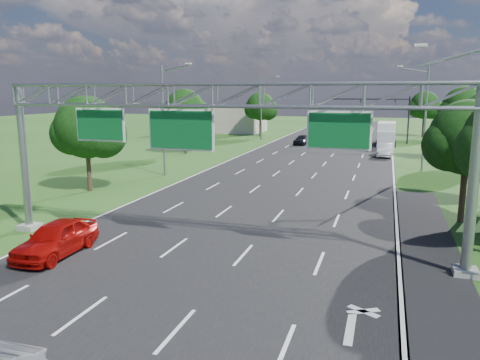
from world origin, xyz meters
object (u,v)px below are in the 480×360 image
at_px(box_truck, 386,134).
at_px(sign_gantry, 217,108).
at_px(traffic_signal, 384,109).
at_px(red_coupe, 56,238).

bearing_deg(box_truck, sign_gantry, -98.01).
distance_m(sign_gantry, traffic_signal, 53.51).
height_order(sign_gantry, red_coupe, sign_gantry).
xyz_separation_m(sign_gantry, box_truck, (7.67, 51.12, -5.33)).
relative_size(sign_gantry, traffic_signal, 1.92).
distance_m(sign_gantry, box_truck, 51.97).
relative_size(sign_gantry, red_coupe, 4.81).
height_order(red_coupe, box_truck, box_truck).
relative_size(sign_gantry, box_truck, 2.74).
relative_size(traffic_signal, red_coupe, 2.50).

